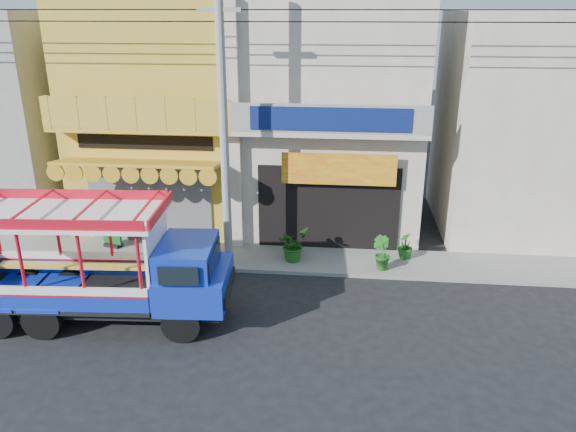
{
  "coord_description": "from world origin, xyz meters",
  "views": [
    {
      "loc": [
        2.46,
        -12.31,
        7.67
      ],
      "look_at": [
        0.93,
        2.5,
        2.11
      ],
      "focal_mm": 35.0,
      "sensor_mm": 36.0,
      "label": 1
    }
  ],
  "objects_px": {
    "potted_plant_b": "(381,253)",
    "potted_plant_c": "(405,245)",
    "green_sign": "(112,234)",
    "songthaew_truck": "(115,266)",
    "potted_plant_a": "(293,244)",
    "utility_pole": "(228,107)"
  },
  "relations": [
    {
      "from": "green_sign",
      "to": "potted_plant_c",
      "type": "bearing_deg",
      "value": 0.4
    },
    {
      "from": "potted_plant_a",
      "to": "potted_plant_b",
      "type": "height_order",
      "value": "potted_plant_a"
    },
    {
      "from": "potted_plant_b",
      "to": "potted_plant_c",
      "type": "relative_size",
      "value": 1.21
    },
    {
      "from": "songthaew_truck",
      "to": "green_sign",
      "type": "relative_size",
      "value": 6.72
    },
    {
      "from": "songthaew_truck",
      "to": "potted_plant_c",
      "type": "bearing_deg",
      "value": 29.83
    },
    {
      "from": "songthaew_truck",
      "to": "potted_plant_b",
      "type": "relative_size",
      "value": 6.71
    },
    {
      "from": "potted_plant_c",
      "to": "potted_plant_a",
      "type": "bearing_deg",
      "value": -73.11
    },
    {
      "from": "green_sign",
      "to": "potted_plant_c",
      "type": "xyz_separation_m",
      "value": [
        9.65,
        0.07,
        -0.01
      ]
    },
    {
      "from": "utility_pole",
      "to": "songthaew_truck",
      "type": "relative_size",
      "value": 4.01
    },
    {
      "from": "green_sign",
      "to": "potted_plant_a",
      "type": "height_order",
      "value": "potted_plant_a"
    },
    {
      "from": "songthaew_truck",
      "to": "potted_plant_c",
      "type": "distance_m",
      "value": 8.92
    },
    {
      "from": "utility_pole",
      "to": "potted_plant_b",
      "type": "bearing_deg",
      "value": 2.3
    },
    {
      "from": "potted_plant_b",
      "to": "green_sign",
      "type": "bearing_deg",
      "value": 42.08
    },
    {
      "from": "utility_pole",
      "to": "potted_plant_a",
      "type": "relative_size",
      "value": 25.92
    },
    {
      "from": "green_sign",
      "to": "potted_plant_b",
      "type": "relative_size",
      "value": 1.0
    },
    {
      "from": "potted_plant_a",
      "to": "potted_plant_c",
      "type": "xyz_separation_m",
      "value": [
        3.54,
        0.51,
        -0.11
      ]
    },
    {
      "from": "potted_plant_a",
      "to": "utility_pole",
      "type": "bearing_deg",
      "value": 133.32
    },
    {
      "from": "utility_pole",
      "to": "green_sign",
      "type": "distance_m",
      "value": 6.29
    },
    {
      "from": "utility_pole",
      "to": "potted_plant_c",
      "type": "height_order",
      "value": "utility_pole"
    },
    {
      "from": "potted_plant_c",
      "to": "green_sign",
      "type": "bearing_deg",
      "value": -80.86
    },
    {
      "from": "green_sign",
      "to": "potted_plant_b",
      "type": "bearing_deg",
      "value": -5.24
    },
    {
      "from": "songthaew_truck",
      "to": "potted_plant_a",
      "type": "distance_m",
      "value": 5.76
    }
  ]
}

